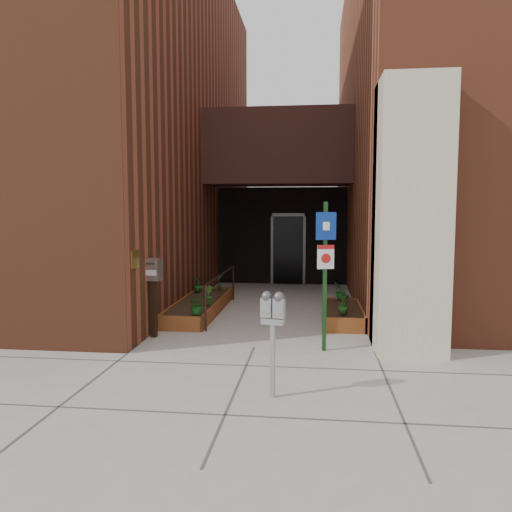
% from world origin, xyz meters
% --- Properties ---
extents(ground, '(80.00, 80.00, 0.00)m').
position_xyz_m(ground, '(0.00, 0.00, 0.00)').
color(ground, '#9E9991').
rests_on(ground, ground).
extents(architecture, '(20.00, 14.60, 10.00)m').
position_xyz_m(architecture, '(-0.18, 6.89, 4.98)').
color(architecture, brown).
rests_on(architecture, ground).
extents(planter_left, '(0.90, 3.60, 0.30)m').
position_xyz_m(planter_left, '(-1.55, 2.70, 0.13)').
color(planter_left, brown).
rests_on(planter_left, ground).
extents(planter_right, '(0.80, 2.20, 0.30)m').
position_xyz_m(planter_right, '(1.60, 2.20, 0.13)').
color(planter_right, brown).
rests_on(planter_right, ground).
extents(handrail, '(0.04, 3.34, 0.90)m').
position_xyz_m(handrail, '(-1.05, 2.65, 0.75)').
color(handrail, black).
rests_on(handrail, ground).
extents(parking_meter, '(0.31, 0.17, 1.34)m').
position_xyz_m(parking_meter, '(0.50, -2.19, 1.04)').
color(parking_meter, '#98989A').
rests_on(parking_meter, ground).
extents(sign_post, '(0.33, 0.12, 2.45)m').
position_xyz_m(sign_post, '(1.18, -0.07, 1.51)').
color(sign_post, '#163C16').
rests_on(sign_post, ground).
extents(payment_dropbox, '(0.32, 0.26, 1.45)m').
position_xyz_m(payment_dropbox, '(-1.90, 0.47, 1.04)').
color(payment_dropbox, black).
rests_on(payment_dropbox, ground).
extents(shrub_left_a, '(0.45, 0.45, 0.39)m').
position_xyz_m(shrub_left_a, '(-1.25, 1.13, 0.49)').
color(shrub_left_a, '#164F17').
rests_on(shrub_left_a, planter_left).
extents(shrub_left_b, '(0.29, 0.29, 0.39)m').
position_xyz_m(shrub_left_b, '(-1.25, 2.16, 0.50)').
color(shrub_left_b, '#2C631C').
rests_on(shrub_left_b, planter_left).
extents(shrub_left_c, '(0.28, 0.28, 0.36)m').
position_xyz_m(shrub_left_c, '(-1.85, 3.77, 0.48)').
color(shrub_left_c, '#18551C').
rests_on(shrub_left_c, planter_left).
extents(shrub_left_d, '(0.24, 0.24, 0.36)m').
position_xyz_m(shrub_left_d, '(-1.38, 4.11, 0.48)').
color(shrub_left_d, '#26611B').
rests_on(shrub_left_d, planter_left).
extents(shrub_right_a, '(0.21, 0.21, 0.36)m').
position_xyz_m(shrub_right_a, '(1.57, 1.52, 0.48)').
color(shrub_right_a, '#1E5819').
rests_on(shrub_right_a, planter_right).
extents(shrub_right_b, '(0.25, 0.25, 0.34)m').
position_xyz_m(shrub_right_b, '(1.66, 1.95, 0.47)').
color(shrub_right_b, '#175118').
rests_on(shrub_right_b, planter_right).
extents(shrub_right_c, '(0.39, 0.39, 0.37)m').
position_xyz_m(shrub_right_c, '(1.61, 3.10, 0.49)').
color(shrub_right_c, '#1B611F').
rests_on(shrub_right_c, planter_right).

